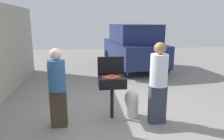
% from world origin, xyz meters
% --- Properties ---
extents(ground_plane, '(24.00, 24.00, 0.00)m').
position_xyz_m(ground_plane, '(0.00, 0.00, 0.00)').
color(ground_plane, gray).
extents(bbq_grill, '(0.60, 0.44, 0.96)m').
position_xyz_m(bbq_grill, '(0.07, -0.12, 0.81)').
color(bbq_grill, black).
rests_on(bbq_grill, ground).
extents(grill_lid_open, '(0.60, 0.05, 0.42)m').
position_xyz_m(grill_lid_open, '(0.07, 0.10, 1.17)').
color(grill_lid_open, black).
rests_on(grill_lid_open, bbq_grill).
extents(hot_dog_0, '(0.13, 0.04, 0.03)m').
position_xyz_m(hot_dog_0, '(0.08, 0.02, 0.97)').
color(hot_dog_0, '#AD4228').
rests_on(hot_dog_0, bbq_grill).
extents(hot_dog_1, '(0.13, 0.03, 0.03)m').
position_xyz_m(hot_dog_1, '(0.03, -0.07, 0.97)').
color(hot_dog_1, '#B74C33').
rests_on(hot_dog_1, bbq_grill).
extents(hot_dog_2, '(0.13, 0.04, 0.03)m').
position_xyz_m(hot_dog_2, '(0.26, -0.03, 0.97)').
color(hot_dog_2, '#AD4228').
rests_on(hot_dog_2, bbq_grill).
extents(hot_dog_3, '(0.13, 0.03, 0.03)m').
position_xyz_m(hot_dog_3, '(0.05, -0.29, 0.97)').
color(hot_dog_3, '#B74C33').
rests_on(hot_dog_3, bbq_grill).
extents(hot_dog_4, '(0.13, 0.04, 0.03)m').
position_xyz_m(hot_dog_4, '(-0.01, -0.14, 0.97)').
color(hot_dog_4, '#AD4228').
rests_on(hot_dog_4, bbq_grill).
extents(hot_dog_5, '(0.13, 0.04, 0.03)m').
position_xyz_m(hot_dog_5, '(0.13, -0.19, 0.97)').
color(hot_dog_5, '#C6593D').
rests_on(hot_dog_5, bbq_grill).
extents(hot_dog_6, '(0.13, 0.04, 0.03)m').
position_xyz_m(hot_dog_6, '(0.22, -0.27, 0.97)').
color(hot_dog_6, '#AD4228').
rests_on(hot_dog_6, bbq_grill).
extents(hot_dog_7, '(0.13, 0.04, 0.03)m').
position_xyz_m(hot_dog_7, '(0.16, -0.11, 0.97)').
color(hot_dog_7, '#AD4228').
rests_on(hot_dog_7, bbq_grill).
extents(hot_dog_8, '(0.13, 0.03, 0.03)m').
position_xyz_m(hot_dog_8, '(-0.08, -0.24, 0.97)').
color(hot_dog_8, '#AD4228').
rests_on(hot_dog_8, bbq_grill).
extents(hot_dog_9, '(0.13, 0.03, 0.03)m').
position_xyz_m(hot_dog_9, '(0.17, -0.15, 0.97)').
color(hot_dog_9, '#C6593D').
rests_on(hot_dog_9, bbq_grill).
extents(hot_dog_10, '(0.13, 0.04, 0.03)m').
position_xyz_m(hot_dog_10, '(0.12, -0.03, 0.97)').
color(hot_dog_10, '#B74C33').
rests_on(hot_dog_10, bbq_grill).
extents(hot_dog_11, '(0.13, 0.03, 0.03)m').
position_xyz_m(hot_dog_11, '(-0.01, -0.20, 0.97)').
color(hot_dog_11, '#C6593D').
rests_on(hot_dog_11, bbq_grill).
extents(hot_dog_12, '(0.13, 0.03, 0.03)m').
position_xyz_m(hot_dog_12, '(-0.08, -0.10, 0.97)').
color(hot_dog_12, '#C6593D').
rests_on(hot_dog_12, bbq_grill).
extents(propane_tank, '(0.32, 0.32, 0.62)m').
position_xyz_m(propane_tank, '(0.53, -0.10, 0.32)').
color(propane_tank, silver).
rests_on(propane_tank, ground).
extents(person_left, '(0.35, 0.35, 1.65)m').
position_xyz_m(person_left, '(-1.07, -0.39, 0.89)').
color(person_left, '#3F3323').
rests_on(person_left, ground).
extents(person_right, '(0.37, 0.37, 1.75)m').
position_xyz_m(person_right, '(1.00, -0.49, 0.95)').
color(person_right, '#333847').
rests_on(person_right, ground).
extents(parked_minivan, '(2.34, 4.55, 2.02)m').
position_xyz_m(parked_minivan, '(1.71, 4.98, 1.03)').
color(parked_minivan, navy).
rests_on(parked_minivan, ground).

